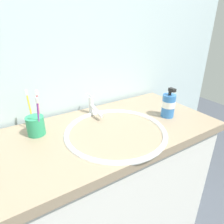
% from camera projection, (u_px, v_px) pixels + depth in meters
% --- Properties ---
extents(tiled_wall_back, '(2.30, 0.04, 2.40)m').
position_uv_depth(tiled_wall_back, '(75.00, 57.00, 1.06)').
color(tiled_wall_back, silver).
rests_on(tiled_wall_back, ground).
extents(vanity_counter, '(1.10, 0.54, 0.91)m').
position_uv_depth(vanity_counter, '(106.00, 198.00, 1.14)').
color(vanity_counter, silver).
rests_on(vanity_counter, ground).
extents(sink_basin, '(0.47, 0.47, 0.13)m').
position_uv_depth(sink_basin, '(115.00, 140.00, 0.95)').
color(sink_basin, white).
rests_on(sink_basin, vanity_counter).
extents(faucet, '(0.02, 0.16, 0.10)m').
position_uv_depth(faucet, '(93.00, 107.00, 1.08)').
color(faucet, silver).
rests_on(faucet, sink_basin).
extents(toothbrush_cup, '(0.08, 0.08, 0.09)m').
position_uv_depth(toothbrush_cup, '(36.00, 126.00, 0.89)').
color(toothbrush_cup, '#2D9966').
rests_on(toothbrush_cup, vanity_counter).
extents(toothbrush_red, '(0.02, 0.03, 0.19)m').
position_uv_depth(toothbrush_red, '(38.00, 108.00, 0.89)').
color(toothbrush_red, red).
rests_on(toothbrush_red, toothbrush_cup).
extents(toothbrush_purple, '(0.01, 0.06, 0.19)m').
position_uv_depth(toothbrush_purple, '(38.00, 115.00, 0.83)').
color(toothbrush_purple, purple).
rests_on(toothbrush_purple, toothbrush_cup).
extents(toothbrush_yellow, '(0.01, 0.05, 0.19)m').
position_uv_depth(toothbrush_yellow, '(30.00, 108.00, 0.90)').
color(toothbrush_yellow, yellow).
rests_on(toothbrush_yellow, toothbrush_cup).
extents(soap_dispenser, '(0.07, 0.07, 0.16)m').
position_uv_depth(soap_dispenser, '(168.00, 105.00, 1.05)').
color(soap_dispenser, '#3372BF').
rests_on(soap_dispenser, vanity_counter).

